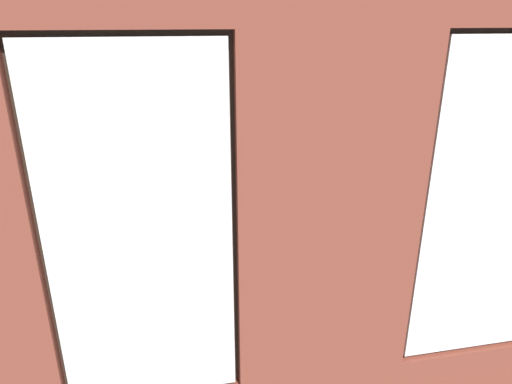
{
  "coord_description": "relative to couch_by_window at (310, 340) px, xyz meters",
  "views": [
    {
      "loc": [
        0.91,
        5.12,
        2.85
      ],
      "look_at": [
        -0.05,
        0.4,
        1.0
      ],
      "focal_mm": 32.0,
      "sensor_mm": 36.0,
      "label": 1
    }
  ],
  "objects": [
    {
      "name": "potted_plant_beside_window_right",
      "position": [
        1.93,
        0.1,
        0.24
      ],
      "size": [
        0.65,
        0.71,
        1.16
      ],
      "color": "gray",
      "rests_on": "ground_plane"
    },
    {
      "name": "potted_plant_by_left_couch",
      "position": [
        -1.8,
        -3.12,
        0.16
      ],
      "size": [
        0.4,
        0.4,
        0.71
      ],
      "color": "gray",
      "rests_on": "ground_plane"
    },
    {
      "name": "coffee_table",
      "position": [
        -0.01,
        -2.37,
        0.02
      ],
      "size": [
        1.3,
        0.82,
        0.4
      ],
      "color": "tan",
      "rests_on": "ground_plane"
    },
    {
      "name": "potted_plant_mid_room_small",
      "position": [
        -0.73,
        -3.06,
        0.06
      ],
      "size": [
        0.36,
        0.36,
        0.57
      ],
      "color": "beige",
      "rests_on": "ground_plane"
    },
    {
      "name": "couch_by_window",
      "position": [
        0.0,
        0.0,
        0.0
      ],
      "size": [
        1.92,
        0.87,
        0.8
      ],
      "color": "black",
      "rests_on": "ground_plane"
    },
    {
      "name": "ground_plane",
      "position": [
        0.15,
        -2.16,
        -0.38
      ],
      "size": [
        6.7,
        6.39,
        0.1
      ],
      "primitive_type": "cube",
      "color": "brown"
    },
    {
      "name": "table_plant_small",
      "position": [
        -0.36,
        -2.51,
        0.2
      ],
      "size": [
        0.15,
        0.15,
        0.23
      ],
      "color": "gray",
      "rests_on": "coffee_table"
    },
    {
      "name": "potted_plant_foreground_right",
      "position": [
        2.56,
        -4.31,
        0.46
      ],
      "size": [
        1.1,
        1.07,
        1.62
      ],
      "color": "#9E5638",
      "rests_on": "ground_plane"
    },
    {
      "name": "cup_ceramic",
      "position": [
        -0.01,
        -2.37,
        0.11
      ],
      "size": [
        0.07,
        0.07,
        0.08
      ],
      "primitive_type": "cylinder",
      "color": "#B23D38",
      "rests_on": "coffee_table"
    },
    {
      "name": "tv_flatscreen",
      "position": [
        2.85,
        -2.34,
        0.48
      ],
      "size": [
        0.99,
        0.2,
        0.68
      ],
      "color": "black",
      "rests_on": "media_console"
    },
    {
      "name": "media_console",
      "position": [
        2.85,
        -2.33,
        -0.1
      ],
      "size": [
        1.1,
        0.42,
        0.47
      ],
      "primitive_type": "cube",
      "color": "black",
      "rests_on": "ground_plane"
    },
    {
      "name": "brick_wall_with_windows",
      "position": [
        0.15,
        0.65,
        1.4
      ],
      "size": [
        6.1,
        0.3,
        3.48
      ],
      "color": "brown",
      "rests_on": "ground_plane"
    },
    {
      "name": "potted_plant_near_tv",
      "position": [
        2.3,
        -1.33,
        0.37
      ],
      "size": [
        0.84,
        0.89,
        1.27
      ],
      "color": "gray",
      "rests_on": "ground_plane"
    },
    {
      "name": "couch_left",
      "position": [
        -2.2,
        -1.63,
        -0.0
      ],
      "size": [
        0.88,
        2.08,
        0.8
      ],
      "rotation": [
        0.0,
        0.0,
        1.58
      ],
      "color": "black",
      "rests_on": "ground_plane"
    },
    {
      "name": "papasan_chair",
      "position": [
        1.01,
        -3.94,
        0.1
      ],
      "size": [
        1.02,
        1.02,
        0.66
      ],
      "color": "olive",
      "rests_on": "ground_plane"
    },
    {
      "name": "remote_gray",
      "position": [
        0.39,
        -2.24,
        0.08
      ],
      "size": [
        0.17,
        0.12,
        0.02
      ],
      "primitive_type": "cube",
      "rotation": [
        0.0,
        0.0,
        2.02
      ],
      "color": "#59595B",
      "rests_on": "coffee_table"
    },
    {
      "name": "candle_jar",
      "position": [
        -0.1,
        -2.24,
        0.13
      ],
      "size": [
        0.08,
        0.08,
        0.12
      ],
      "primitive_type": "cylinder",
      "color": "#B7333D",
      "rests_on": "coffee_table"
    },
    {
      "name": "potted_plant_between_couches",
      "position": [
        -1.41,
        -0.05,
        0.32
      ],
      "size": [
        0.61,
        0.61,
        0.96
      ],
      "color": "#9E5638",
      "rests_on": "ground_plane"
    }
  ]
}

